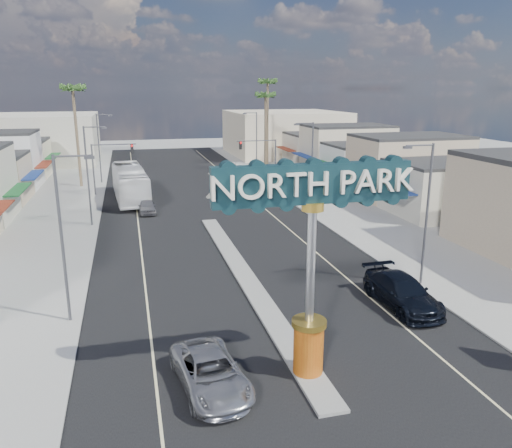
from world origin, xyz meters
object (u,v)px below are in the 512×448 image
gateway_sign (312,246)px  palm_left_far (73,94)px  streetlight_r_mid (311,163)px  streetlight_r_near (425,208)px  car_parked_left (147,206)px  city_bus (130,183)px  palm_right_far (268,87)px  car_parked_right (259,193)px  palm_right_mid (266,99)px  streetlight_l_near (64,231)px  streetlight_l_far (100,145)px  traffic_signal_left (109,159)px  traffic_signal_right (262,154)px  suv_right (402,292)px  streetlight_l_mid (89,171)px  suv_left (211,372)px  streetlight_r_far (255,141)px

gateway_sign → palm_left_far: (-13.00, 48.02, 5.57)m
streetlight_r_mid → streetlight_r_near: bearing=-90.0°
car_parked_left → city_bus: 7.04m
palm_right_far → car_parked_right: bearing=-107.7°
streetlight_r_near → palm_right_mid: palm_right_mid is taller
streetlight_l_near → car_parked_left: 24.73m
gateway_sign → palm_right_mid: (13.00, 54.02, 4.67)m
streetlight_r_mid → palm_right_far: (4.57, 32.00, 7.32)m
streetlight_r_near → city_bus: (-17.42, 30.62, -3.18)m
streetlight_l_far → car_parked_right: streetlight_l_far is taller
traffic_signal_left → streetlight_l_far: size_ratio=0.67×
city_bus → traffic_signal_right: bearing=7.9°
palm_right_far → suv_right: bearing=-97.6°
traffic_signal_left → palm_right_mid: (22.18, 12.01, 6.33)m
palm_right_mid → palm_right_far: size_ratio=0.86×
streetlight_l_mid → streetlight_r_mid: same height
streetlight_r_mid → palm_right_mid: palm_right_mid is taller
palm_left_far → city_bus: 14.72m
traffic_signal_left → palm_right_far: 31.22m
streetlight_l_near → city_bus: size_ratio=0.66×
palm_right_mid → streetlight_l_near: bearing=-117.0°
car_parked_left → car_parked_right: (12.31, 2.53, 0.18)m
suv_left → car_parked_left: (-1.21, 31.82, -0.03)m
suv_right → car_parked_left: (-13.18, 26.47, -0.17)m
streetlight_r_near → streetlight_r_mid: (0.00, 20.00, 0.00)m
traffic_signal_right → suv_right: bearing=-92.3°
traffic_signal_right → streetlight_r_mid: (1.25, -13.99, 0.79)m
car_parked_right → city_bus: bearing=163.2°
palm_right_far → suv_left: size_ratio=2.62×
gateway_sign → streetlight_l_mid: 29.91m
palm_left_far → car_parked_left: size_ratio=3.13×
traffic_signal_left → streetlight_l_far: streetlight_l_far is taller
traffic_signal_right → suv_left: (-13.47, -41.98, -3.53)m
suv_left → suv_right: suv_right is taller
streetlight_r_near → car_parked_left: (-15.93, 23.83, -4.35)m
streetlight_r_far → suv_left: size_ratio=1.67×
streetlight_l_far → car_parked_left: bearing=-74.8°
palm_left_far → streetlight_l_far: bearing=37.9°
streetlight_l_mid → palm_left_far: 21.16m
streetlight_l_far → palm_right_far: size_ratio=0.64×
traffic_signal_left → car_parked_right: size_ratio=1.11×
traffic_signal_left → streetlight_r_near: size_ratio=0.67×
suv_right → city_bus: city_bus is taller
car_parked_right → traffic_signal_right: bearing=73.0°
streetlight_l_mid → palm_right_far: bearing=51.5°
streetlight_r_mid → car_parked_right: (-3.63, 6.36, -4.17)m
streetlight_l_mid → city_bus: bearing=72.0°
streetlight_l_far → palm_left_far: size_ratio=0.69×
streetlight_r_mid → gateway_sign: bearing=-110.4°
streetlight_l_mid → suv_left: bearing=-77.6°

